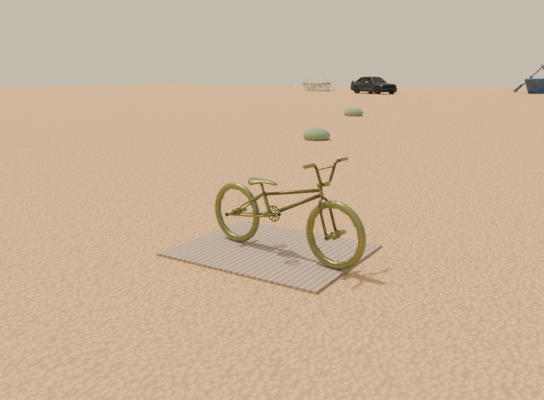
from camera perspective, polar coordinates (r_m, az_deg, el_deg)
The scene contains 8 objects.
ground at distance 4.07m, azimuth 7.70°, elevation -6.70°, with size 120.00×120.00×0.00m, color #D58F4F.
plywood_board at distance 4.28m, azimuth 0.00°, elevation -5.41°, with size 1.41×1.16×0.02m, color #876B58.
bicycle at distance 4.06m, azimuth 1.18°, elevation -0.55°, with size 0.52×1.49×0.78m, color #3F461D.
car at distance 41.67m, azimuth 10.85°, elevation 12.12°, with size 1.64×4.06×1.38m, color black.
boat_near_left at distance 49.41m, azimuth 4.80°, elevation 12.33°, with size 4.05×5.67×1.17m, color silver.
boat_far_left at distance 46.20m, azimuth 26.81°, elevation 11.56°, with size 3.60×4.18×2.20m, color navy.
kale_a at distance 11.78m, azimuth 4.82°, elevation 6.51°, with size 0.60×0.60×0.33m, color #506C4A.
kale_c at distance 18.85m, azimuth 8.76°, elevation 8.94°, with size 0.67×0.67×0.37m, color #506C4A.
Camera 1 is at (1.58, -3.49, 1.38)m, focal length 35.00 mm.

